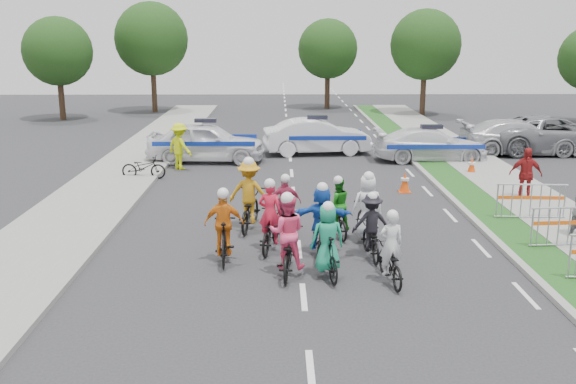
{
  "coord_description": "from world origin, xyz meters",
  "views": [
    {
      "loc": [
        -0.5,
        -12.27,
        5.27
      ],
      "look_at": [
        -0.25,
        4.54,
        1.1
      ],
      "focal_mm": 40.0,
      "sensor_mm": 36.0,
      "label": 1
    }
  ],
  "objects_px": {
    "rider_2": "(287,244)",
    "barrier_1": "(569,229)",
    "rider_7": "(367,215)",
    "barrier_2": "(531,203)",
    "police_car_1": "(317,137)",
    "tree_0": "(58,51)",
    "marshal_hiviz": "(180,146)",
    "rider_9": "(285,211)",
    "cone_0": "(405,182)",
    "police_car_0": "(206,142)",
    "police_car_2": "(431,145)",
    "tree_4": "(328,49)",
    "rider_4": "(371,232)",
    "tree_3": "(152,39)",
    "rider_10": "(249,201)",
    "rider_3": "(224,233)",
    "rider_0": "(390,258)",
    "cone_1": "(472,166)",
    "spectator_2": "(526,174)",
    "civilian_suv": "(554,134)",
    "rider_5": "(322,224)",
    "tree_1": "(425,45)",
    "civilian_sedan": "(519,137)",
    "rider_8": "(337,213)",
    "rider_1": "(327,248)",
    "rider_6": "(270,226)"
  },
  "relations": [
    {
      "from": "police_car_1",
      "to": "barrier_1",
      "type": "height_order",
      "value": "police_car_1"
    },
    {
      "from": "spectator_2",
      "to": "barrier_2",
      "type": "relative_size",
      "value": 0.88
    },
    {
      "from": "barrier_1",
      "to": "tree_0",
      "type": "relative_size",
      "value": 0.32
    },
    {
      "from": "tree_3",
      "to": "rider_1",
      "type": "bearing_deg",
      "value": -72.8
    },
    {
      "from": "rider_4",
      "to": "rider_9",
      "type": "bearing_deg",
      "value": -47.37
    },
    {
      "from": "rider_3",
      "to": "rider_6",
      "type": "distance_m",
      "value": 1.37
    },
    {
      "from": "cone_0",
      "to": "police_car_0",
      "type": "bearing_deg",
      "value": 143.28
    },
    {
      "from": "rider_4",
      "to": "tree_4",
      "type": "xyz_separation_m",
      "value": [
        1.29,
        31.62,
        3.53
      ]
    },
    {
      "from": "rider_10",
      "to": "barrier_1",
      "type": "bearing_deg",
      "value": 175.74
    },
    {
      "from": "rider_10",
      "to": "civilian_suv",
      "type": "bearing_deg",
      "value": -129.83
    },
    {
      "from": "rider_8",
      "to": "tree_3",
      "type": "height_order",
      "value": "tree_3"
    },
    {
      "from": "civilian_suv",
      "to": "rider_2",
      "type": "bearing_deg",
      "value": 139.38
    },
    {
      "from": "rider_7",
      "to": "tree_4",
      "type": "distance_m",
      "value": 30.67
    },
    {
      "from": "rider_4",
      "to": "rider_9",
      "type": "distance_m",
      "value": 2.76
    },
    {
      "from": "rider_10",
      "to": "cone_0",
      "type": "xyz_separation_m",
      "value": [
        5.1,
        4.12,
        -0.44
      ]
    },
    {
      "from": "rider_3",
      "to": "barrier_1",
      "type": "xyz_separation_m",
      "value": [
        8.48,
        0.71,
        -0.14
      ]
    },
    {
      "from": "rider_7",
      "to": "rider_9",
      "type": "distance_m",
      "value": 2.22
    },
    {
      "from": "rider_10",
      "to": "cone_1",
      "type": "bearing_deg",
      "value": -130.83
    },
    {
      "from": "rider_0",
      "to": "rider_5",
      "type": "relative_size",
      "value": 0.92
    },
    {
      "from": "rider_0",
      "to": "marshal_hiviz",
      "type": "height_order",
      "value": "marshal_hiviz"
    },
    {
      "from": "rider_3",
      "to": "rider_9",
      "type": "distance_m",
      "value": 2.58
    },
    {
      "from": "rider_2",
      "to": "police_car_1",
      "type": "relative_size",
      "value": 0.41
    },
    {
      "from": "rider_4",
      "to": "tree_3",
      "type": "bearing_deg",
      "value": -74.89
    },
    {
      "from": "rider_9",
      "to": "police_car_2",
      "type": "relative_size",
      "value": 0.35
    },
    {
      "from": "rider_2",
      "to": "barrier_2",
      "type": "distance_m",
      "value": 8.1
    },
    {
      "from": "cone_1",
      "to": "rider_3",
      "type": "bearing_deg",
      "value": -132.45
    },
    {
      "from": "tree_1",
      "to": "tree_4",
      "type": "bearing_deg",
      "value": 146.31
    },
    {
      "from": "rider_9",
      "to": "spectator_2",
      "type": "xyz_separation_m",
      "value": [
        7.75,
        3.43,
        0.22
      ]
    },
    {
      "from": "rider_5",
      "to": "police_car_1",
      "type": "bearing_deg",
      "value": -86.82
    },
    {
      "from": "tree_0",
      "to": "tree_4",
      "type": "height_order",
      "value": "same"
    },
    {
      "from": "rider_3",
      "to": "rider_10",
      "type": "xyz_separation_m",
      "value": [
        0.47,
        2.66,
        0.08
      ]
    },
    {
      "from": "civilian_sedan",
      "to": "rider_3",
      "type": "bearing_deg",
      "value": 139.31
    },
    {
      "from": "police_car_1",
      "to": "barrier_2",
      "type": "distance_m",
      "value": 12.1
    },
    {
      "from": "rider_7",
      "to": "barrier_2",
      "type": "distance_m",
      "value": 5.24
    },
    {
      "from": "marshal_hiviz",
      "to": "barrier_2",
      "type": "height_order",
      "value": "marshal_hiviz"
    },
    {
      "from": "marshal_hiviz",
      "to": "rider_9",
      "type": "bearing_deg",
      "value": 155.58
    },
    {
      "from": "rider_2",
      "to": "cone_0",
      "type": "height_order",
      "value": "rider_2"
    },
    {
      "from": "rider_1",
      "to": "rider_9",
      "type": "distance_m",
      "value": 3.28
    },
    {
      "from": "rider_2",
      "to": "barrier_1",
      "type": "distance_m",
      "value": 7.19
    },
    {
      "from": "rider_5",
      "to": "civilian_sedan",
      "type": "xyz_separation_m",
      "value": [
        9.67,
        13.26,
        -0.0
      ]
    },
    {
      "from": "rider_3",
      "to": "police_car_0",
      "type": "height_order",
      "value": "rider_3"
    },
    {
      "from": "rider_2",
      "to": "rider_4",
      "type": "xyz_separation_m",
      "value": [
        2.03,
        1.1,
        -0.06
      ]
    },
    {
      "from": "rider_4",
      "to": "police_car_1",
      "type": "height_order",
      "value": "rider_4"
    },
    {
      "from": "civilian_sedan",
      "to": "cone_0",
      "type": "relative_size",
      "value": 7.56
    },
    {
      "from": "barrier_2",
      "to": "spectator_2",
      "type": "bearing_deg",
      "value": 73.08
    },
    {
      "from": "cone_1",
      "to": "tree_3",
      "type": "height_order",
      "value": "tree_3"
    },
    {
      "from": "rider_9",
      "to": "civilian_suv",
      "type": "bearing_deg",
      "value": -140.13
    },
    {
      "from": "rider_4",
      "to": "cone_0",
      "type": "distance_m",
      "value": 6.86
    },
    {
      "from": "barrier_2",
      "to": "cone_0",
      "type": "distance_m",
      "value": 4.63
    },
    {
      "from": "barrier_1",
      "to": "barrier_2",
      "type": "xyz_separation_m",
      "value": [
        0.0,
        2.48,
        0.0
      ]
    }
  ]
}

